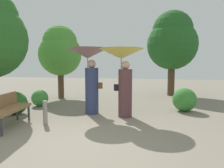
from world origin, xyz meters
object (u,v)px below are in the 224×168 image
Objects in this scene: person_right at (123,66)px; park_bench at (7,108)px; tree_near_left at (60,51)px; tree_near_right at (172,40)px; person_left at (89,66)px.

person_right reaches higher than park_bench.
tree_near_left is at bearing 44.66° from person_right.
tree_near_left is at bearing -158.94° from tree_near_right.
person_left is 0.61× the size of tree_near_left.
person_left is at bearing -121.73° from tree_near_right.
tree_near_right is at bearing -37.56° from person_left.
tree_near_left is at bearing 35.52° from person_left.
tree_near_right is at bearing 21.06° from tree_near_left.
tree_near_left reaches higher than person_left.
person_right is 0.60× the size of tree_near_left.
person_right is 3.36m from park_bench.
person_right is at bearing -105.79° from person_left.
park_bench is at bearing -124.39° from tree_near_right.
person_left is 2.67m from park_bench.
person_right is 1.34× the size of park_bench.
tree_near_left reaches higher than person_right.
tree_near_left is 0.79× the size of tree_near_right.
tree_near_right reaches higher than park_bench.
park_bench is 0.36× the size of tree_near_right.
person_left is at bearing -50.21° from park_bench.
tree_near_right is (2.91, 4.71, 1.29)m from person_left.
tree_near_left is (-0.77, 4.55, 1.77)m from park_bench.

